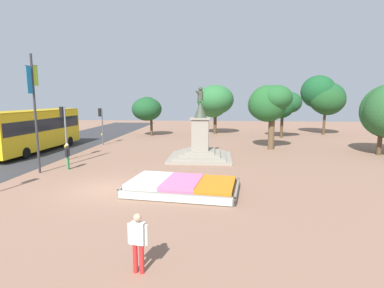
{
  "coord_description": "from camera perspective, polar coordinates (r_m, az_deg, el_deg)",
  "views": [
    {
      "loc": [
        5.46,
        -14.36,
        4.59
      ],
      "look_at": [
        3.97,
        3.65,
        1.84
      ],
      "focal_mm": 28.0,
      "sensor_mm": 36.0,
      "label": 1
    }
  ],
  "objects": [
    {
      "name": "city_bus",
      "position": [
        29.13,
        -27.83,
        2.66
      ],
      "size": [
        2.83,
        10.97,
        3.6
      ],
      "color": "gold",
      "rests_on": "ground_plane"
    },
    {
      "name": "pedestrian_with_handbag",
      "position": [
        21.11,
        -22.64,
        -1.83
      ],
      "size": [
        0.3,
        0.56,
        1.72
      ],
      "color": "#338C4C",
      "rests_on": "ground_plane"
    },
    {
      "name": "ground_plane",
      "position": [
        16.04,
        -15.56,
        -8.31
      ],
      "size": [
        95.78,
        95.78,
        0.0
      ],
      "primitive_type": "plane",
      "color": "#8C6651"
    },
    {
      "name": "pedestrian_near_planter",
      "position": [
        8.34,
        -10.26,
        -17.39
      ],
      "size": [
        0.56,
        0.27,
        1.65
      ],
      "color": "red",
      "rests_on": "ground_plane"
    },
    {
      "name": "traffic_light_far_corner",
      "position": [
        31.14,
        -16.93,
        4.44
      ],
      "size": [
        0.41,
        0.29,
        3.64
      ],
      "color": "#4C5156",
      "rests_on": "ground_plane"
    },
    {
      "name": "park_tree_behind_statue",
      "position": [
        39.31,
        4.26,
        8.15
      ],
      "size": [
        4.7,
        5.22,
        6.32
      ],
      "color": "#4C3823",
      "rests_on": "ground_plane"
    },
    {
      "name": "flower_planter",
      "position": [
        15.03,
        -2.01,
        -8.06
      ],
      "size": [
        5.86,
        4.01,
        0.59
      ],
      "color": "#38281C",
      "rests_on": "ground_plane"
    },
    {
      "name": "park_tree_far_left",
      "position": [
        42.03,
        23.84,
        8.29
      ],
      "size": [
        5.39,
        5.08,
        7.54
      ],
      "color": "#4C3823",
      "rests_on": "ground_plane"
    },
    {
      "name": "banner_pole",
      "position": [
        20.53,
        -27.75,
        5.89
      ],
      "size": [
        0.14,
        1.18,
        7.22
      ],
      "color": "#2D2D33",
      "rests_on": "ground_plane"
    },
    {
      "name": "traffic_light_mid_block",
      "position": [
        24.21,
        -23.21,
        3.56
      ],
      "size": [
        0.41,
        0.29,
        4.0
      ],
      "color": "slate",
      "rests_on": "ground_plane"
    },
    {
      "name": "park_tree_street_side",
      "position": [
        27.97,
        14.45,
        7.58
      ],
      "size": [
        3.76,
        3.88,
        5.78
      ],
      "color": "brown",
      "rests_on": "ground_plane"
    },
    {
      "name": "park_tree_far_right",
      "position": [
        37.35,
        -8.58,
        6.7
      ],
      "size": [
        3.62,
        3.8,
        4.81
      ],
      "color": "#4C3823",
      "rests_on": "ground_plane"
    },
    {
      "name": "park_tree_distant",
      "position": [
        36.31,
        16.65,
        7.58
      ],
      "size": [
        4.49,
        3.23,
        5.9
      ],
      "color": "#4C3823",
      "rests_on": "ground_plane"
    },
    {
      "name": "statue_monument",
      "position": [
        22.96,
        1.59,
        -0.19
      ],
      "size": [
        4.72,
        4.72,
        5.47
      ],
      "color": "gray",
      "rests_on": "ground_plane"
    }
  ]
}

